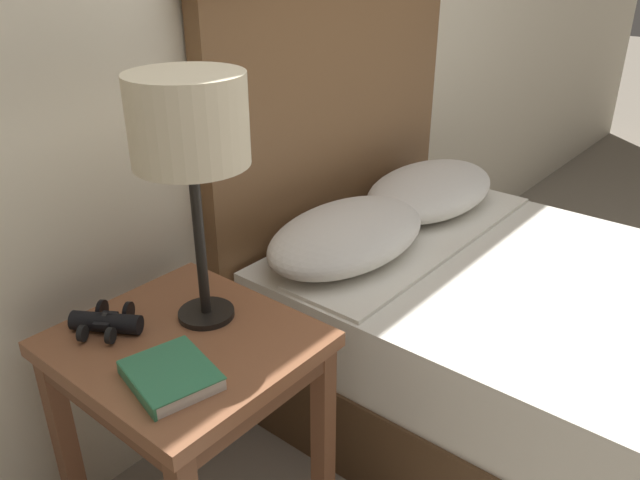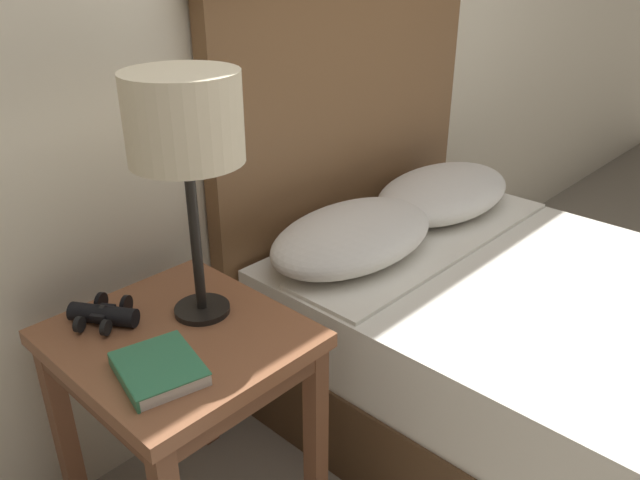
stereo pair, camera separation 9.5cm
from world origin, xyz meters
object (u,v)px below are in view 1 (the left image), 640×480
at_px(bed, 542,342).
at_px(binoculars_pair, 106,322).
at_px(table_lamp, 189,127).
at_px(book_on_nightstand, 170,376).
at_px(nightstand, 188,370).

relative_size(bed, binoculars_pair, 11.48).
xyz_separation_m(bed, table_lamp, (-0.83, 0.52, 0.74)).
xyz_separation_m(book_on_nightstand, binoculars_pair, (0.02, 0.25, 0.01)).
relative_size(nightstand, bed, 0.33).
bearing_deg(book_on_nightstand, nightstand, 41.01).
xyz_separation_m(table_lamp, book_on_nightstand, (-0.21, -0.13, -0.44)).
relative_size(bed, book_on_nightstand, 8.61).
xyz_separation_m(table_lamp, binoculars_pair, (-0.18, 0.13, -0.43)).
bearing_deg(book_on_nightstand, table_lamp, 31.85).
relative_size(table_lamp, binoculars_pair, 3.53).
height_order(table_lamp, binoculars_pair, table_lamp).
distance_m(nightstand, book_on_nightstand, 0.19).
distance_m(bed, table_lamp, 1.23).
bearing_deg(nightstand, table_lamp, 16.85).
height_order(book_on_nightstand, binoculars_pair, binoculars_pair).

